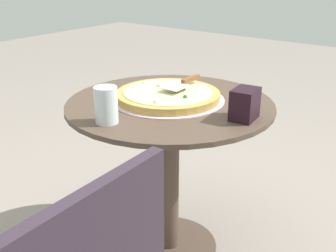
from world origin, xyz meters
TOP-DOWN VIEW (x-y plane):
  - ground_plane at (0.00, 0.00)m, footprint 10.00×10.00m
  - patio_table at (0.00, 0.00)m, footprint 0.80×0.80m
  - pizza_on_tray at (0.02, 0.02)m, footprint 0.44×0.44m
  - pizza_server at (0.09, 0.00)m, footprint 0.21×0.08m
  - drinking_cup at (-0.30, 0.04)m, footprint 0.08×0.08m
  - napkin_dispenser at (0.01, -0.31)m, footprint 0.11×0.09m

SIDE VIEW (x-z plane):
  - ground_plane at x=0.00m, z-range 0.00..0.00m
  - patio_table at x=0.00m, z-range 0.15..0.83m
  - pizza_on_tray at x=0.02m, z-range 0.67..0.72m
  - napkin_dispenser at x=0.01m, z-range 0.68..0.79m
  - pizza_server at x=0.09m, z-range 0.73..0.75m
  - drinking_cup at x=-0.30m, z-range 0.68..0.81m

